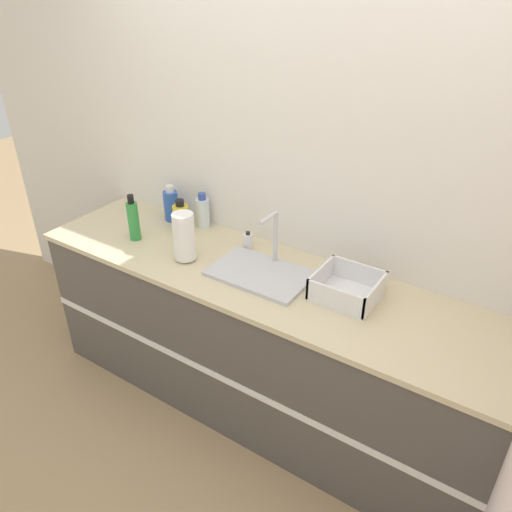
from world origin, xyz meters
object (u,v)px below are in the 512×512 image
Objects in this scene: sink at (261,271)px; dish_rack at (347,289)px; bottle_clear at (203,212)px; soap_dispenser at (248,241)px; bottle_green at (133,220)px; paper_towel_roll at (184,237)px; bottle_blue at (171,205)px; bottle_yellow at (181,218)px.

sink is 1.72× the size of dish_rack.
sink reaches higher than bottle_clear.
bottle_clear reaches higher than soap_dispenser.
dish_rack is 1.07× the size of bottle_green.
bottle_green is (-0.39, 0.02, -0.02)m from paper_towel_roll.
paper_towel_roll is 1.20× the size of bottle_blue.
bottle_clear is 0.78× the size of bottle_green.
bottle_blue is 0.30m from bottle_green.
paper_towel_roll reaches higher than soap_dispenser.
paper_towel_roll is 0.39m from bottle_green.
paper_towel_roll is at bearing -65.27° from bottle_clear.
paper_towel_roll reaches higher than bottle_clear.
paper_towel_roll is at bearing -170.12° from dish_rack.
bottle_clear reaches higher than bottle_yellow.
bottle_yellow is (0.15, -0.09, -0.01)m from bottle_blue.
bottle_clear is (-1.02, 0.21, 0.05)m from dish_rack.
soap_dispenser is (-0.21, 0.19, 0.02)m from sink.
paper_towel_roll reaches higher than bottle_blue.
dish_rack is at bearing -11.59° from soap_dispenser.
bottle_blue is (-0.38, 0.32, -0.04)m from paper_towel_roll.
soap_dispenser is at bearing 23.75° from bottle_green.
dish_rack reaches higher than soap_dispenser.
sink is 0.83m from bottle_blue.
bottle_clear is at bearing 114.73° from paper_towel_roll.
dish_rack is 0.66m from soap_dispenser.
bottle_blue reaches higher than bottle_clear.
dish_rack is 1.09m from bottle_yellow.
dish_rack is 1.36× the size of bottle_clear.
soap_dispenser is at bearing -11.30° from bottle_clear.
paper_towel_roll is 2.65× the size of soap_dispenser.
bottle_clear is at bearing 168.52° from dish_rack.
bottle_green reaches higher than dish_rack.
dish_rack is at bearing 9.88° from paper_towel_roll.
bottle_yellow is (-0.23, 0.23, -0.05)m from paper_towel_roll.
bottle_green is at bearing -156.25° from soap_dispenser.
bottle_yellow reaches higher than soap_dispenser.
bottle_green reaches higher than soap_dispenser.
sink is 2.23× the size of bottle_blue.
bottle_green is at bearing -174.06° from dish_rack.
dish_rack is at bearing 7.37° from sink.
bottle_yellow is at bearing 175.51° from dish_rack.
bottle_blue is 0.18m from bottle_yellow.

